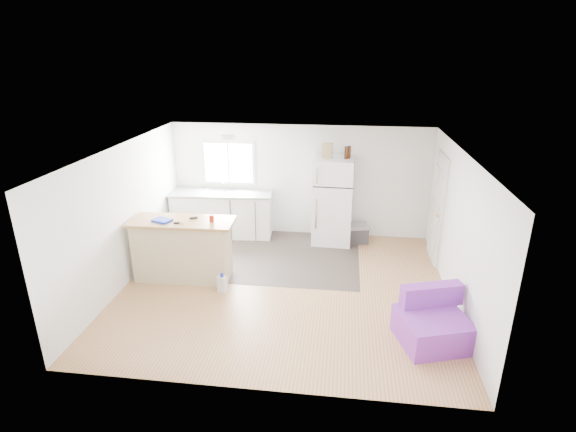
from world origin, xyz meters
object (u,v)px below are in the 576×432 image
object	(u,v)px
kitchen_cabinets	(222,213)
refrigerator	(333,201)
mop	(185,269)
red_cup	(212,218)
cleaner_jug	(222,284)
bottle_right	(349,152)
blue_tray	(162,220)
bottle_left	(346,153)
purple_seat	(432,324)
cardboard_box	(327,151)
peninsula	(183,249)
cooler	(355,233)

from	to	relation	value
kitchen_cabinets	refrigerator	size ratio (longest dim) A/B	1.23
mop	red_cup	distance (m)	1.07
cleaner_jug	bottle_right	world-z (taller)	bottle_right
blue_tray	mop	bearing A→B (deg)	-5.24
red_cup	bottle_left	bearing A→B (deg)	40.59
purple_seat	cardboard_box	xyz separation A→B (m)	(-1.66, 3.28, 1.70)
mop	bottle_right	bearing A→B (deg)	49.47
red_cup	peninsula	bearing A→B (deg)	-178.59
mop	cardboard_box	world-z (taller)	cardboard_box
peninsula	blue_tray	world-z (taller)	blue_tray
blue_tray	cooler	bearing A→B (deg)	31.74
refrigerator	bottle_left	size ratio (longest dim) A/B	7.26
kitchen_cabinets	refrigerator	world-z (taller)	refrigerator
bottle_left	cardboard_box	bearing A→B (deg)	178.48
bottle_left	blue_tray	bearing A→B (deg)	-146.74
kitchen_cabinets	blue_tray	bearing A→B (deg)	-106.05
peninsula	refrigerator	bearing A→B (deg)	36.00
blue_tray	bottle_right	distance (m)	3.84
cooler	kitchen_cabinets	bearing A→B (deg)	166.40
refrigerator	bottle_right	size ratio (longest dim) A/B	7.26
cardboard_box	refrigerator	bearing A→B (deg)	13.60
purple_seat	bottle_right	xyz separation A→B (m)	(-1.23, 3.32, 1.67)
cooler	bottle_right	bearing A→B (deg)	169.49
mop	cleaner_jug	bearing A→B (deg)	-8.05
purple_seat	mop	size ratio (longest dim) A/B	0.97
blue_tray	bottle_left	xyz separation A→B (m)	(3.07, 2.02, 0.82)
cardboard_box	purple_seat	bearing A→B (deg)	-63.12
purple_seat	cleaner_jug	xyz separation A→B (m)	(-3.28, 0.95, -0.12)
refrigerator	cooler	xyz separation A→B (m)	(0.50, 0.01, -0.70)
cardboard_box	bottle_right	size ratio (longest dim) A/B	1.20
purple_seat	bottle_left	size ratio (longest dim) A/B	4.41
peninsula	refrigerator	size ratio (longest dim) A/B	1.00
cleaner_jug	red_cup	bearing A→B (deg)	141.23
red_cup	cardboard_box	size ratio (longest dim) A/B	0.40
mop	bottle_right	distance (m)	3.88
blue_tray	cleaner_jug	bearing A→B (deg)	-15.92
blue_tray	refrigerator	bearing A→B (deg)	35.91
refrigerator	red_cup	xyz separation A→B (m)	(-2.00, -1.96, 0.26)
red_cup	blue_tray	world-z (taller)	red_cup
cleaner_jug	mop	bearing A→B (deg)	-179.87
bottle_left	peninsula	bearing A→B (deg)	-145.40
red_cup	refrigerator	bearing A→B (deg)	44.33
peninsula	bottle_right	distance (m)	3.73
red_cup	bottle_left	xyz separation A→B (m)	(2.23, 1.91, 0.77)
peninsula	mop	size ratio (longest dim) A/B	1.59
blue_tray	bottle_left	bearing A→B (deg)	33.26
red_cup	bottle_right	world-z (taller)	bottle_right
purple_seat	cardboard_box	world-z (taller)	cardboard_box
cooler	bottle_right	distance (m)	1.75
mop	bottle_right	xyz separation A→B (m)	(2.78, 2.09, 1.71)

